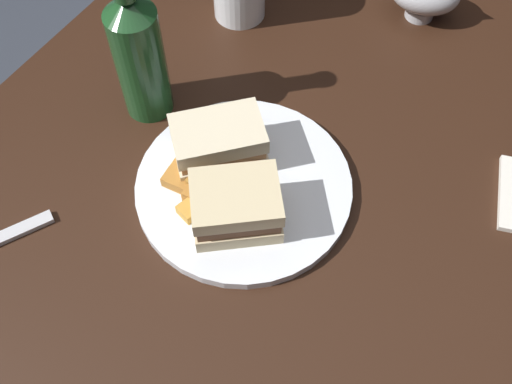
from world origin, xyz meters
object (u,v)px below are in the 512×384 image
at_px(sandwich_half_right, 236,206).
at_px(plate, 244,186).
at_px(sandwich_half_left, 219,143).
at_px(cider_bottle, 138,53).

bearing_deg(sandwich_half_right, plate, 22.73).
distance_m(sandwich_half_left, cider_bottle, 0.15).
relative_size(sandwich_half_right, cider_bottle, 0.52).
height_order(plate, sandwich_half_left, sandwich_half_left).
bearing_deg(plate, sandwich_half_left, 68.37).
bearing_deg(cider_bottle, sandwich_half_right, -115.51).
bearing_deg(plate, sandwich_half_right, -157.27).
xyz_separation_m(sandwich_half_left, cider_bottle, (0.03, 0.14, 0.06)).
height_order(plate, sandwich_half_right, sandwich_half_right).
xyz_separation_m(sandwich_half_left, sandwich_half_right, (-0.07, -0.07, 0.00)).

